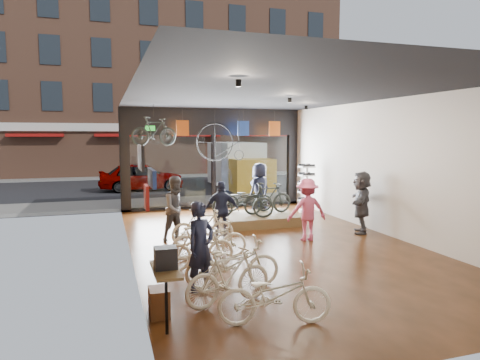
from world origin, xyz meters
name	(u,v)px	position (x,y,z in m)	size (l,w,h in m)	color
ground_plane	(270,245)	(0.00, 0.00, -0.02)	(7.00, 12.00, 0.04)	black
ceiling	(271,94)	(0.00, 0.00, 3.82)	(7.00, 12.00, 0.04)	black
wall_left	(128,175)	(-3.52, 0.00, 1.90)	(0.04, 12.00, 3.80)	#9B5F2F
wall_right	(388,168)	(3.52, 0.00, 1.90)	(0.04, 12.00, 3.80)	beige
wall_back	(456,210)	(0.00, -6.02, 1.90)	(7.00, 0.04, 3.80)	beige
storefront	(213,158)	(0.00, 6.00, 1.90)	(7.00, 0.26, 3.80)	black
exit_sign	(150,128)	(-2.40, 5.88, 3.05)	(0.35, 0.06, 0.18)	#198C26
street_road	(177,183)	(0.00, 15.00, -0.01)	(30.00, 18.00, 0.02)	black
sidewalk_near	(207,201)	(0.00, 7.20, 0.06)	(30.00, 2.40, 0.12)	slate
sidewalk_far	(167,176)	(0.00, 19.00, 0.06)	(30.00, 2.00, 0.12)	slate
opposite_building	(161,76)	(0.00, 21.50, 7.00)	(26.00, 5.00, 14.00)	brown
street_car	(141,176)	(-2.27, 12.00, 0.71)	(1.69, 4.19, 1.43)	gray
box_truck	(241,166)	(2.70, 11.00, 1.20)	(2.04, 6.12, 2.41)	silver
floor_bike_0	(274,295)	(-1.69, -4.42, 0.45)	(0.59, 1.70, 0.89)	beige
floor_bike_1	(229,277)	(-2.12, -3.49, 0.47)	(0.44, 1.57, 0.94)	beige
floor_bike_2	(232,263)	(-1.83, -2.74, 0.46)	(0.61, 1.75, 0.92)	beige
floor_bike_3	(199,248)	(-2.19, -1.51, 0.46)	(0.43, 1.53, 0.92)	beige
floor_bike_4	(209,239)	(-1.81, -0.81, 0.45)	(0.60, 1.71, 0.90)	beige
floor_bike_5	(203,227)	(-1.69, 0.36, 0.48)	(0.45, 1.59, 0.95)	beige
display_platform	(257,219)	(0.53, 2.52, 0.15)	(2.40, 1.80, 0.30)	#473822
display_bike_left	(243,202)	(-0.06, 2.10, 0.79)	(0.65, 1.87, 0.98)	#1F2725
display_bike_mid	(268,198)	(0.89, 2.48, 0.81)	(0.48, 1.68, 1.01)	#1F2725
display_bike_right	(247,198)	(0.40, 3.06, 0.73)	(0.58, 1.65, 0.87)	#1F2725
customer_0	(201,246)	(-2.42, -2.73, 0.81)	(0.59, 0.39, 1.63)	#161C33
customer_1	(177,208)	(-2.22, 1.12, 0.86)	(0.83, 0.65, 1.72)	#3F3F44
customer_2	(222,210)	(-1.06, 0.88, 0.79)	(0.93, 0.39, 1.59)	#161C33
customer_3	(307,210)	(1.07, 0.07, 0.83)	(1.07, 0.62, 1.66)	#CC4C72
customer_4	(260,190)	(1.05, 3.64, 0.93)	(0.91, 0.59, 1.85)	#161C33
customer_5	(361,202)	(2.96, 0.41, 0.89)	(1.65, 0.53, 1.78)	#3F3F44
sunglasses_rack	(306,188)	(2.95, 3.90, 0.89)	(0.52, 0.43, 1.78)	white
wall_merch	(150,233)	(-3.38, -3.50, 1.30)	(0.40, 2.40, 2.60)	navy
penny_farthing	(223,143)	(0.10, 5.00, 2.50)	(1.72, 0.06, 1.38)	black
hung_bike	(154,131)	(-2.44, 4.20, 2.93)	(0.45, 1.58, 0.95)	#1F2725
jersey_left	(183,128)	(-1.33, 5.20, 3.05)	(0.45, 0.03, 0.55)	#CC5919
jersey_mid	(243,128)	(0.96, 5.20, 3.05)	(0.45, 0.03, 0.55)	#1E3F99
jersey_right	(275,129)	(2.21, 5.20, 3.05)	(0.45, 0.03, 0.55)	#CC5919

